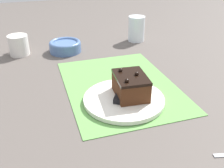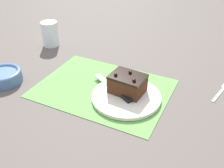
# 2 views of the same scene
# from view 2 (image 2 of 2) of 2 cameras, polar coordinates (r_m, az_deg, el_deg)

# --- Properties ---
(ground_plane) EXTENTS (3.00, 3.00, 0.00)m
(ground_plane) POSITION_cam_2_polar(r_m,az_deg,el_deg) (0.94, -1.90, -1.01)
(ground_plane) COLOR #544C47
(placemat_woven) EXTENTS (0.46, 0.34, 0.00)m
(placemat_woven) POSITION_cam_2_polar(r_m,az_deg,el_deg) (0.94, -1.91, -0.91)
(placemat_woven) COLOR #609E4C
(placemat_woven) RESTS_ON ground_plane
(cake_plate) EXTENTS (0.23, 0.23, 0.01)m
(cake_plate) POSITION_cam_2_polar(r_m,az_deg,el_deg) (0.88, 3.12, -2.79)
(cake_plate) COLOR white
(cake_plate) RESTS_ON placemat_woven
(chocolate_cake) EXTENTS (0.12, 0.09, 0.07)m
(chocolate_cake) POSITION_cam_2_polar(r_m,az_deg,el_deg) (0.87, 3.32, 0.01)
(chocolate_cake) COLOR #472614
(chocolate_cake) RESTS_ON cake_plate
(serving_knife) EXTENTS (0.19, 0.12, 0.01)m
(serving_knife) POSITION_cam_2_polar(r_m,az_deg,el_deg) (0.88, 1.36, -1.63)
(serving_knife) COLOR black
(serving_knife) RESTS_ON cake_plate
(drinking_glass) EXTENTS (0.08, 0.08, 0.11)m
(drinking_glass) POSITION_cam_2_polar(r_m,az_deg,el_deg) (1.27, -13.32, 10.57)
(drinking_glass) COLOR white
(drinking_glass) RESTS_ON ground_plane
(small_bowl) EXTENTS (0.13, 0.13, 0.05)m
(small_bowl) POSITION_cam_2_polar(r_m,az_deg,el_deg) (1.04, -22.54, 1.62)
(small_bowl) COLOR #4C6B9E
(small_bowl) RESTS_ON ground_plane
(dessert_fork) EXTENTS (0.05, 0.15, 0.01)m
(dessert_fork) POSITION_cam_2_polar(r_m,az_deg,el_deg) (1.00, 22.88, -1.18)
(dessert_fork) COLOR #B7BABF
(dessert_fork) RESTS_ON ground_plane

